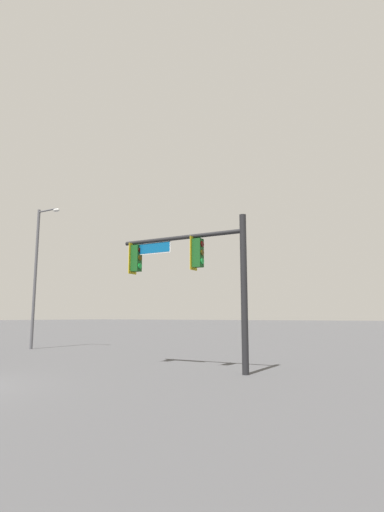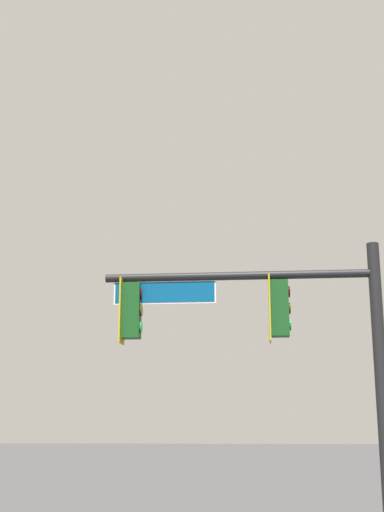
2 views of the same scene
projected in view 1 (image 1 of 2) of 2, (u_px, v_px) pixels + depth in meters
The scene contains 2 objects.
signal_pole_near at pixel (195, 265), 15.23m from camera, with size 5.44×0.74×5.66m.
street_lamp at pixel (38, 268), 25.25m from camera, with size 2.00×0.31×8.85m.
Camera 1 is at (-12.29, 5.22, 1.98)m, focal length 28.00 mm.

